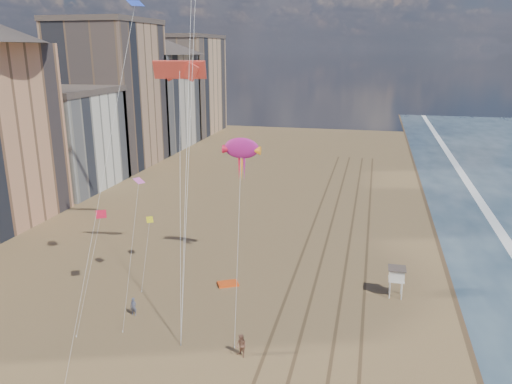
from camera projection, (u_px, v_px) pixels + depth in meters
wet_sand at (476, 249)px, 60.11m from camera, size 260.00×260.00×0.00m
tracks at (331, 270)px, 54.41m from camera, size 7.68×120.00×0.01m
buildings at (96, 102)px, 94.67m from camera, size 34.72×131.35×29.00m
lifeguard_stand at (397, 275)px, 48.00m from camera, size 1.67×1.67×3.02m
grounded_kite at (228, 284)px, 51.00m from camera, size 2.43×2.12×0.23m
show_kite at (242, 149)px, 51.02m from camera, size 4.05×7.84×19.63m
kite_flyer_a at (134, 307)px, 45.00m from camera, size 0.63×0.42×1.70m
kite_flyer_b at (241, 346)px, 38.87m from camera, size 1.16×1.08×1.90m
small_kites at (129, 145)px, 44.40m from camera, size 7.56×12.23×21.76m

